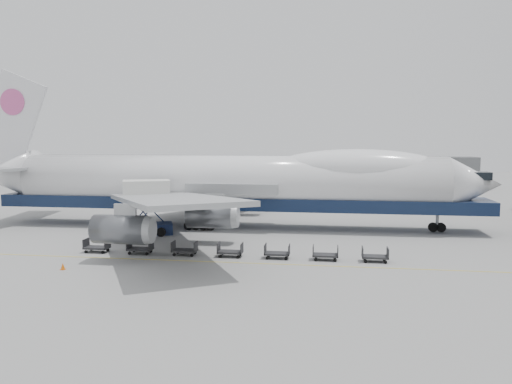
# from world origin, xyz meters

# --- Properties ---
(ground) EXTENTS (260.00, 260.00, 0.00)m
(ground) POSITION_xyz_m (0.00, 0.00, 0.00)
(ground) COLOR gray
(ground) RESTS_ON ground
(apron_line) EXTENTS (60.00, 0.15, 0.01)m
(apron_line) POSITION_xyz_m (0.00, -6.00, 0.01)
(apron_line) COLOR gold
(apron_line) RESTS_ON ground
(hangar) EXTENTS (110.00, 8.00, 7.00)m
(hangar) POSITION_xyz_m (-10.00, 70.00, 3.50)
(hangar) COLOR slate
(hangar) RESTS_ON ground
(airliner) EXTENTS (67.00, 55.30, 19.98)m
(airliner) POSITION_xyz_m (0.64, 12.00, 5.62)
(airliner) COLOR white
(airliner) RESTS_ON ground
(catering_truck) EXTENTS (6.22, 5.22, 6.24)m
(catering_truck) POSITION_xyz_m (-8.29, 5.68, 3.46)
(catering_truck) COLOR navy
(catering_truck) RESTS_ON ground
(traffic_cone) EXTENTS (0.40, 0.40, 0.58)m
(traffic_cone) POSITION_xyz_m (-9.68, -10.41, 0.28)
(traffic_cone) COLOR #D95C0B
(traffic_cone) RESTS_ON ground
(dolly_0) EXTENTS (2.30, 1.35, 1.30)m
(dolly_0) POSITION_xyz_m (-9.83, -3.86, 0.53)
(dolly_0) COLOR #2D2D30
(dolly_0) RESTS_ON ground
(dolly_1) EXTENTS (2.30, 1.35, 1.30)m
(dolly_1) POSITION_xyz_m (-5.45, -3.86, 0.53)
(dolly_1) COLOR #2D2D30
(dolly_1) RESTS_ON ground
(dolly_2) EXTENTS (2.30, 1.35, 1.30)m
(dolly_2) POSITION_xyz_m (-1.07, -3.86, 0.53)
(dolly_2) COLOR #2D2D30
(dolly_2) RESTS_ON ground
(dolly_3) EXTENTS (2.30, 1.35, 1.30)m
(dolly_3) POSITION_xyz_m (3.31, -3.86, 0.53)
(dolly_3) COLOR #2D2D30
(dolly_3) RESTS_ON ground
(dolly_4) EXTENTS (2.30, 1.35, 1.30)m
(dolly_4) POSITION_xyz_m (7.69, -3.86, 0.53)
(dolly_4) COLOR #2D2D30
(dolly_4) RESTS_ON ground
(dolly_5) EXTENTS (2.30, 1.35, 1.30)m
(dolly_5) POSITION_xyz_m (12.07, -3.86, 0.53)
(dolly_5) COLOR #2D2D30
(dolly_5) RESTS_ON ground
(dolly_6) EXTENTS (2.30, 1.35, 1.30)m
(dolly_6) POSITION_xyz_m (16.45, -3.86, 0.53)
(dolly_6) COLOR #2D2D30
(dolly_6) RESTS_ON ground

